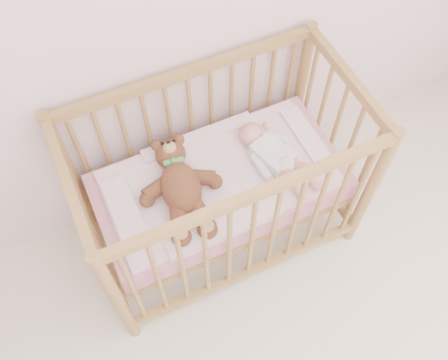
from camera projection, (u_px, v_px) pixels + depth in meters
crib at (220, 185)px, 2.48m from camera, size 1.36×0.76×1.00m
mattress at (220, 186)px, 2.49m from camera, size 1.22×0.62×0.13m
blanket at (220, 179)px, 2.43m from camera, size 1.10×0.58×0.06m
baby at (273, 153)px, 2.42m from camera, size 0.39×0.58×0.13m
teddy_bear at (181, 188)px, 2.30m from camera, size 0.49×0.64×0.16m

